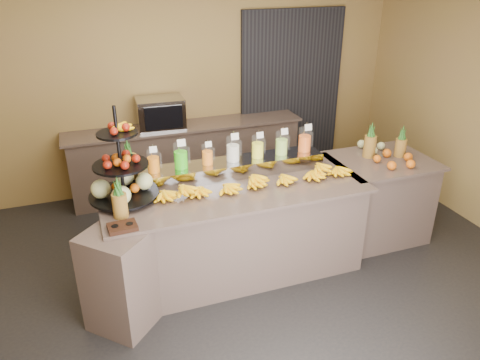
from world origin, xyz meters
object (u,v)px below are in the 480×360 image
right_fruit_pile (389,153)px  fruit_stand (127,176)px  pitcher_tray (233,168)px  condiment_caddy (122,227)px  oven_warmer (160,113)px  banana_heap (255,179)px

right_fruit_pile → fruit_stand: bearing=179.4°
pitcher_tray → fruit_stand: fruit_stand is taller
condiment_caddy → right_fruit_pile: bearing=9.5°
fruit_stand → condiment_caddy: (-0.12, -0.51, -0.20)m
oven_warmer → banana_heap: bearing=-73.0°
pitcher_tray → banana_heap: (0.12, -0.30, -0.01)m
banana_heap → fruit_stand: bearing=174.3°
right_fruit_pile → pitcher_tray: bearing=172.9°
right_fruit_pile → oven_warmer: size_ratio=0.78×
fruit_stand → right_fruit_pile: size_ratio=1.92×
banana_heap → oven_warmer: (-0.51, 1.97, 0.13)m
fruit_stand → oven_warmer: bearing=72.6°
fruit_stand → condiment_caddy: 0.56m
fruit_stand → oven_warmer: (0.66, 1.85, -0.03)m
fruit_stand → right_fruit_pile: bearing=1.5°
pitcher_tray → condiment_caddy: (-1.17, -0.69, -0.06)m
fruit_stand → condiment_caddy: size_ratio=3.81×
banana_heap → oven_warmer: oven_warmer is taller
pitcher_tray → right_fruit_pile: size_ratio=4.10×
condiment_caddy → oven_warmer: size_ratio=0.39×
oven_warmer → fruit_stand: bearing=-107.1°
condiment_caddy → oven_warmer: bearing=71.7°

